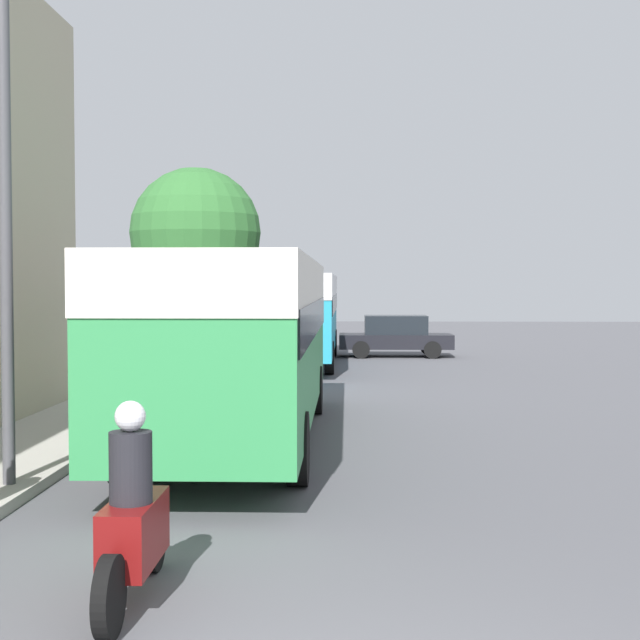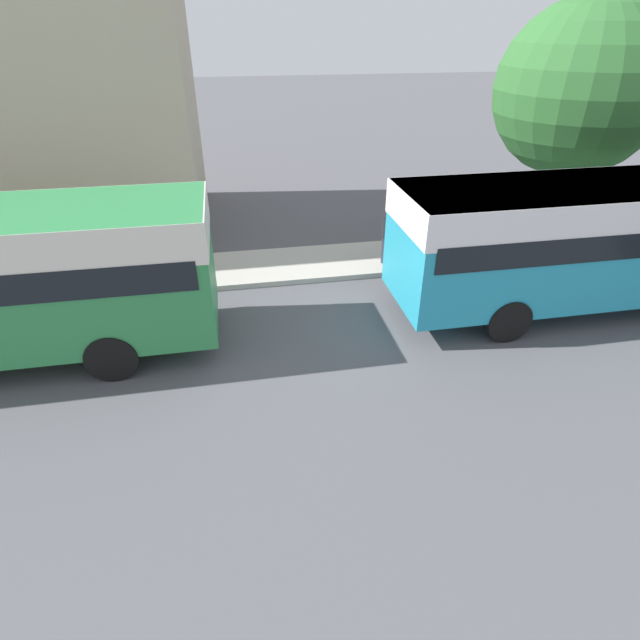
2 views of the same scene
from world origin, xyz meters
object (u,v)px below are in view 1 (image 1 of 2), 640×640
object	(u,v)px
bus_lead	(240,324)
pedestrian_walking_away	(185,345)
bus_following	(297,306)
motorcycle_behind_lead	(133,523)
car_crossing	(396,336)

from	to	relation	value
bus_lead	pedestrian_walking_away	xyz separation A→B (m)	(-2.78, 10.02, -1.05)
bus_following	bus_lead	bearing A→B (deg)	-90.54
motorcycle_behind_lead	bus_lead	bearing A→B (deg)	90.18
motorcycle_behind_lead	car_crossing	size ratio (longest dim) A/B	0.53
bus_following	motorcycle_behind_lead	world-z (taller)	bus_following
motorcycle_behind_lead	pedestrian_walking_away	world-z (taller)	pedestrian_walking_away
bus_following	motorcycle_behind_lead	xyz separation A→B (m)	(-0.12, -22.68, -1.28)
bus_lead	car_crossing	distance (m)	18.45
bus_lead	car_crossing	world-z (taller)	bus_lead
motorcycle_behind_lead	pedestrian_walking_away	bearing A→B (deg)	98.99
bus_following	car_crossing	world-z (taller)	bus_following
motorcycle_behind_lead	car_crossing	world-z (taller)	motorcycle_behind_lead
pedestrian_walking_away	bus_lead	bearing A→B (deg)	-74.48
motorcycle_behind_lead	car_crossing	distance (m)	26.04
car_crossing	bus_lead	bearing A→B (deg)	-11.42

